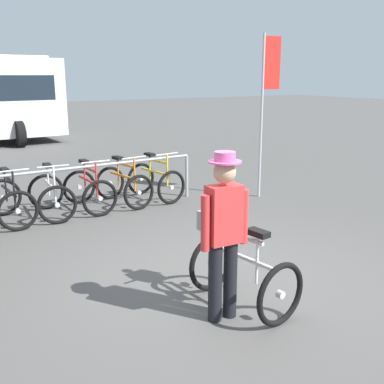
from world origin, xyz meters
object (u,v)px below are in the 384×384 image
(racked_bike_black, at_px, (10,202))
(featured_bicycle, at_px, (236,260))
(banner_flag, at_px, (268,85))
(racked_bike_yellow, at_px, (156,181))
(racked_bike_white, at_px, (51,196))
(racked_bike_red, at_px, (89,190))
(person_with_featured_bike, at_px, (224,230))
(racked_bike_orange, at_px, (124,185))

(racked_bike_black, xyz_separation_m, featured_bicycle, (1.52, -4.26, 0.12))
(banner_flag, bearing_deg, racked_bike_yellow, 155.01)
(racked_bike_white, bearing_deg, racked_bike_red, 2.30)
(racked_bike_black, xyz_separation_m, racked_bike_white, (0.70, 0.03, 0.00))
(racked_bike_red, bearing_deg, person_with_featured_bike, -92.63)
(person_with_featured_bike, bearing_deg, racked_bike_red, 87.37)
(racked_bike_white, relative_size, racked_bike_orange, 0.97)
(featured_bicycle, distance_m, person_with_featured_bike, 0.61)
(racked_bike_red, bearing_deg, banner_flag, -14.52)
(racked_bike_yellow, height_order, featured_bicycle, featured_bicycle)
(banner_flag, bearing_deg, racked_bike_white, 168.24)
(featured_bicycle, xyz_separation_m, banner_flag, (3.30, 3.43, 1.74))
(racked_bike_orange, height_order, person_with_featured_bike, person_with_featured_bike)
(racked_bike_white, distance_m, racked_bike_red, 0.70)
(racked_bike_red, relative_size, racked_bike_yellow, 0.94)
(racked_bike_red, bearing_deg, racked_bike_orange, 2.30)
(featured_bicycle, bearing_deg, racked_bike_white, 100.79)
(racked_bike_red, height_order, person_with_featured_bike, person_with_featured_bike)
(racked_bike_orange, relative_size, banner_flag, 0.37)
(racked_bike_orange, bearing_deg, racked_bike_red, -177.70)
(racked_bike_red, distance_m, racked_bike_yellow, 1.40)
(racked_bike_red, relative_size, racked_bike_orange, 0.93)
(racked_bike_red, bearing_deg, racked_bike_white, -177.70)
(banner_flag, bearing_deg, person_with_featured_bike, -134.84)
(racked_bike_orange, xyz_separation_m, banner_flag, (2.72, -0.91, 1.86))
(racked_bike_white, distance_m, banner_flag, 4.60)
(racked_bike_white, distance_m, featured_bicycle, 4.36)
(racked_bike_yellow, xyz_separation_m, person_with_featured_bike, (-1.61, -4.59, 0.58))
(racked_bike_red, height_order, racked_bike_orange, same)
(racked_bike_orange, xyz_separation_m, racked_bike_yellow, (0.70, 0.03, -0.00))
(racked_bike_yellow, height_order, person_with_featured_bike, person_with_featured_bike)
(racked_bike_white, height_order, racked_bike_red, same)
(racked_bike_red, relative_size, banner_flag, 0.35)
(racked_bike_red, height_order, banner_flag, banner_flag)
(featured_bicycle, height_order, person_with_featured_bike, person_with_featured_bike)
(racked_bike_red, xyz_separation_m, person_with_featured_bike, (-0.21, -4.53, 0.58))
(racked_bike_white, xyz_separation_m, banner_flag, (4.12, -0.86, 1.86))
(racked_bike_black, xyz_separation_m, racked_bike_yellow, (2.80, 0.11, 0.00))
(racked_bike_yellow, bearing_deg, racked_bike_white, -177.70)
(racked_bike_white, distance_m, racked_bike_yellow, 2.10)
(person_with_featured_bike, distance_m, banner_flag, 5.30)
(racked_bike_black, relative_size, racked_bike_orange, 0.95)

